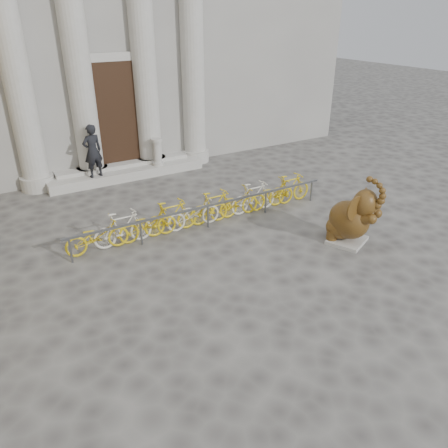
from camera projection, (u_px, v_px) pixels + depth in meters
ground at (269, 301)px, 9.77m from camera, size 80.00×80.00×0.00m
classical_building at (70, 6)px, 18.65m from camera, size 22.00×10.70×12.00m
entrance_steps at (127, 172)px, 16.95m from camera, size 6.00×1.20×0.36m
elephant_statue at (351, 219)px, 11.93m from camera, size 1.38×1.60×2.02m
bike_rack at (203, 209)px, 13.05m from camera, size 8.38×0.53×1.00m
pedestrian at (93, 151)px, 15.59m from camera, size 0.78×0.59×1.92m
balustrade_post at (157, 153)px, 16.97m from camera, size 0.43×0.43×1.05m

